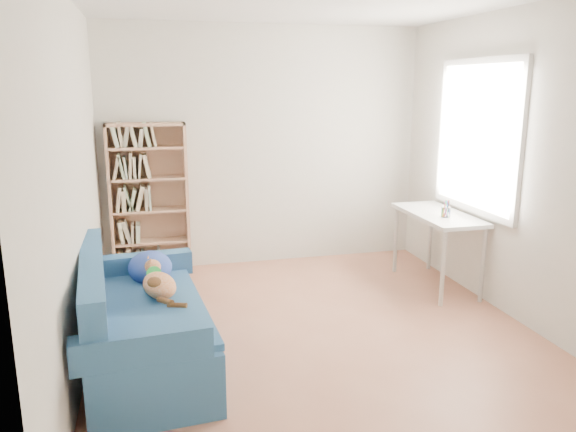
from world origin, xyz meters
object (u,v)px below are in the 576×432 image
object	(u,v)px
bookshelf	(150,206)
pen_cup	(446,211)
sofa	(140,323)
desk	(438,221)

from	to	relation	value
bookshelf	pen_cup	world-z (taller)	bookshelf
sofa	desk	bearing A→B (deg)	13.92
desk	pen_cup	bearing A→B (deg)	-96.29
sofa	pen_cup	xyz separation A→B (m)	(2.83, 0.80, 0.49)
bookshelf	pen_cup	xyz separation A→B (m)	(2.71, -1.25, 0.07)
bookshelf	pen_cup	distance (m)	2.99
sofa	pen_cup	distance (m)	2.98
bookshelf	sofa	bearing A→B (deg)	-93.11
pen_cup	sofa	bearing A→B (deg)	-164.27
bookshelf	pen_cup	size ratio (longest dim) A/B	9.65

